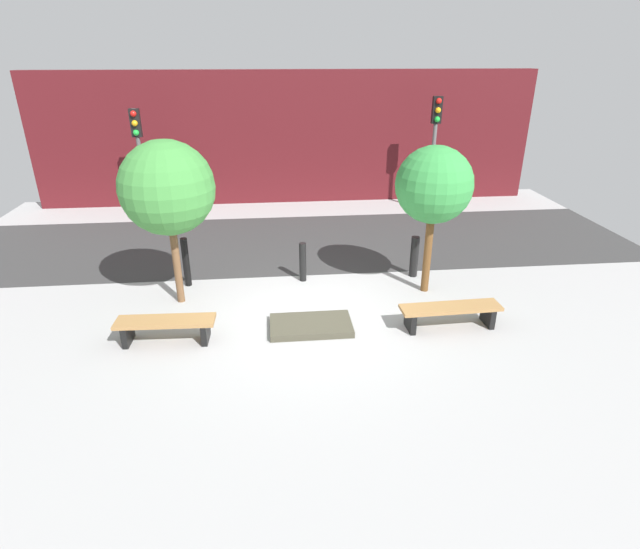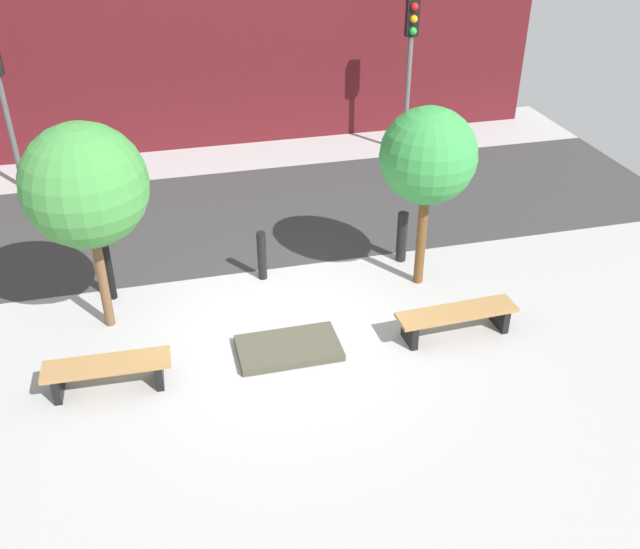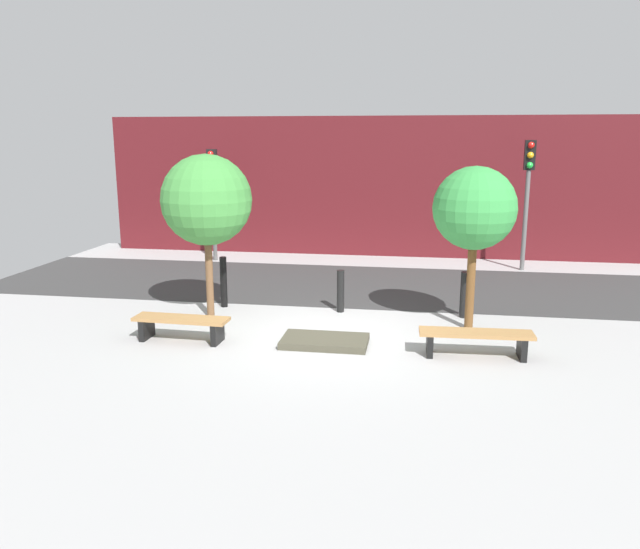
% 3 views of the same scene
% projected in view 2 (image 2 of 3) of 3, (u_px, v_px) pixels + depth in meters
% --- Properties ---
extents(ground_plane, '(18.00, 18.00, 0.00)m').
position_uv_depth(ground_plane, '(283.00, 335.00, 10.92)').
color(ground_plane, '#A3A3A3').
extents(road_strip, '(18.00, 4.43, 0.01)m').
position_uv_depth(road_strip, '(241.00, 215.00, 14.38)').
color(road_strip, '#363636').
rests_on(road_strip, ground).
extents(building_facade, '(16.20, 0.50, 4.19)m').
position_uv_depth(building_facade, '(209.00, 58.00, 16.75)').
color(building_facade, '#511419').
rests_on(building_facade, ground).
extents(bench_left, '(1.73, 0.52, 0.44)m').
position_uv_depth(bench_left, '(108.00, 370.00, 9.71)').
color(bench_left, black).
rests_on(bench_left, ground).
extents(bench_right, '(1.88, 0.51, 0.43)m').
position_uv_depth(bench_right, '(456.00, 317.00, 10.78)').
color(bench_right, black).
rests_on(bench_right, ground).
extents(planter_bed, '(1.51, 0.87, 0.12)m').
position_uv_depth(planter_bed, '(289.00, 348.00, 10.55)').
color(planter_bed, '#454234').
rests_on(planter_bed, ground).
extents(tree_behind_left_bench, '(1.79, 1.79, 3.26)m').
position_uv_depth(tree_behind_left_bench, '(85.00, 186.00, 9.94)').
color(tree_behind_left_bench, brown).
rests_on(tree_behind_left_bench, ground).
extents(tree_behind_right_bench, '(1.54, 1.54, 3.07)m').
position_uv_depth(tree_behind_right_bench, '(428.00, 157.00, 11.05)').
color(tree_behind_right_bench, brown).
rests_on(tree_behind_right_bench, ground).
extents(bollard_far_left, '(0.15, 0.15, 1.09)m').
position_uv_depth(bollard_far_left, '(108.00, 269.00, 11.53)').
color(bollard_far_left, black).
rests_on(bollard_far_left, ground).
extents(bollard_left, '(0.15, 0.15, 0.89)m').
position_uv_depth(bollard_left, '(262.00, 256.00, 12.11)').
color(bollard_left, black).
rests_on(bollard_left, ground).
extents(bollard_center, '(0.19, 0.19, 0.94)m').
position_uv_depth(bollard_center, '(402.00, 237.00, 12.63)').
color(bollard_center, black).
rests_on(bollard_center, ground).
extents(traffic_light_west, '(0.28, 0.27, 3.23)m').
position_uv_depth(traffic_light_west, '(0.00, 85.00, 14.35)').
color(traffic_light_west, '#515151').
rests_on(traffic_light_west, ground).
extents(traffic_light_mid_west, '(0.28, 0.27, 3.50)m').
position_uv_depth(traffic_light_mid_west, '(410.00, 50.00, 16.09)').
color(traffic_light_mid_west, '#5C5C5C').
rests_on(traffic_light_mid_west, ground).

